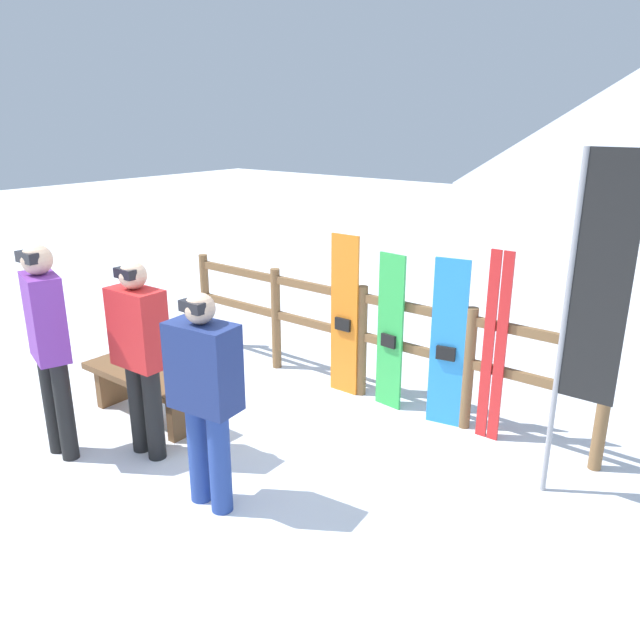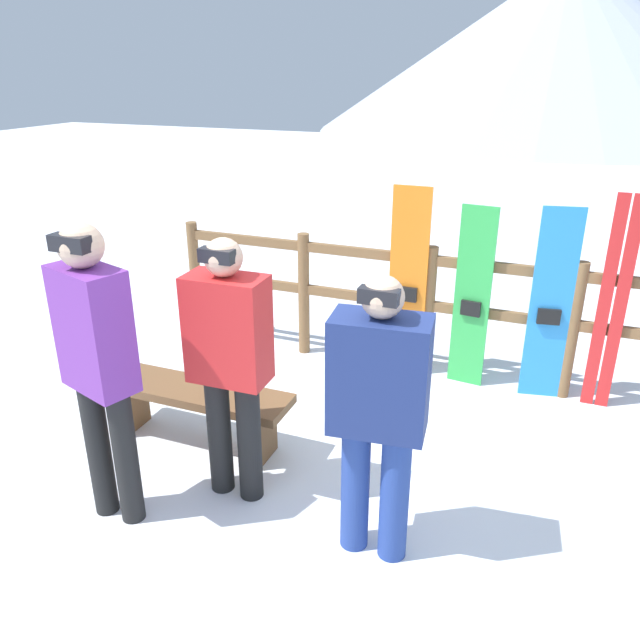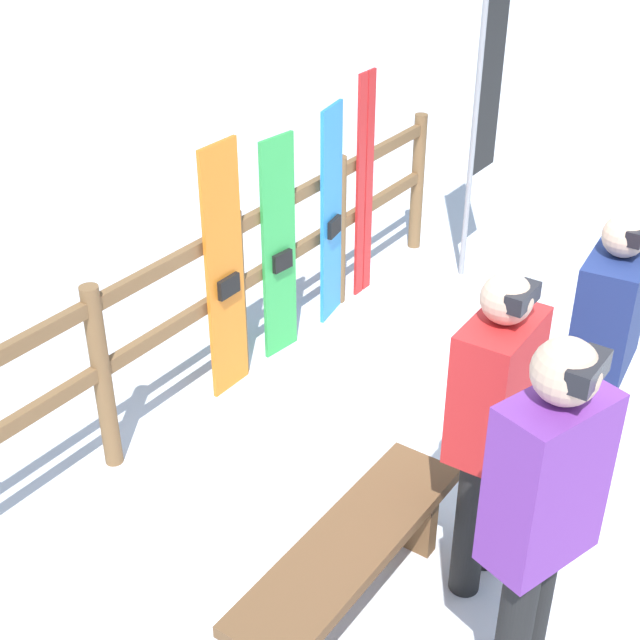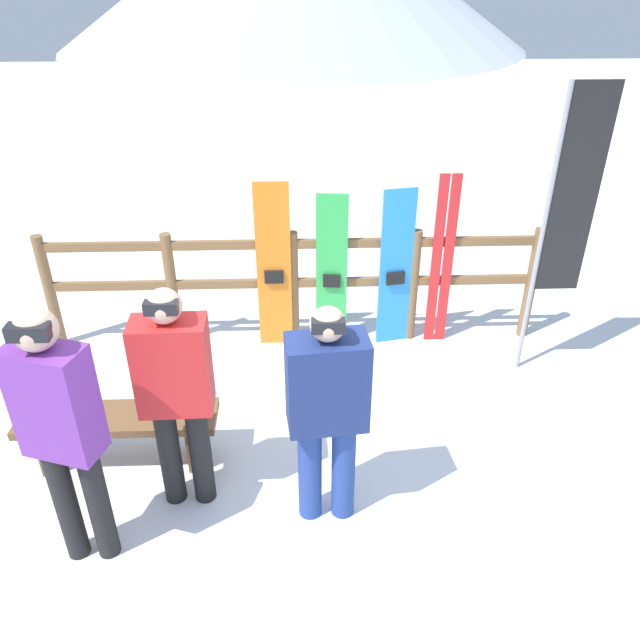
# 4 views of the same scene
# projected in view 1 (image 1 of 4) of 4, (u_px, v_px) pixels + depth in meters

# --- Properties ---
(ground_plane) EXTENTS (40.00, 40.00, 0.00)m
(ground_plane) POSITION_uv_depth(u_px,v_px,m) (224.00, 475.00, 4.81)
(ground_plane) COLOR white
(fence) EXTENTS (4.55, 0.10, 1.11)m
(fence) POSITION_uv_depth(u_px,v_px,m) (362.00, 332.00, 5.99)
(fence) COLOR brown
(fence) RESTS_ON ground
(bench) EXTENTS (1.39, 0.36, 0.43)m
(bench) POSITION_uv_depth(u_px,v_px,m) (144.00, 386.00, 5.59)
(bench) COLOR brown
(bench) RESTS_ON ground
(person_red) EXTENTS (0.45, 0.26, 1.61)m
(person_red) POSITION_uv_depth(u_px,v_px,m) (140.00, 348.00, 4.82)
(person_red) COLOR black
(person_red) RESTS_ON ground
(person_purple) EXTENTS (0.47, 0.35, 1.74)m
(person_purple) POSITION_uv_depth(u_px,v_px,m) (48.00, 337.00, 4.78)
(person_purple) COLOR black
(person_purple) RESTS_ON ground
(person_navy) EXTENTS (0.50, 0.31, 1.56)m
(person_navy) POSITION_uv_depth(u_px,v_px,m) (205.00, 390.00, 4.17)
(person_navy) COLOR navy
(person_navy) RESTS_ON ground
(snowboard_orange) EXTENTS (0.31, 0.05, 1.59)m
(snowboard_orange) POSITION_uv_depth(u_px,v_px,m) (344.00, 316.00, 6.00)
(snowboard_orange) COLOR orange
(snowboard_orange) RESTS_ON ground
(snowboard_green) EXTENTS (0.28, 0.08, 1.47)m
(snowboard_green) POSITION_uv_depth(u_px,v_px,m) (390.00, 333.00, 5.72)
(snowboard_green) COLOR green
(snowboard_green) RESTS_ON ground
(snowboard_blue) EXTENTS (0.30, 0.10, 1.51)m
(snowboard_blue) POSITION_uv_depth(u_px,v_px,m) (448.00, 345.00, 5.37)
(snowboard_blue) COLOR #288CE0
(snowboard_blue) RESTS_ON ground
(ski_pair_red) EXTENTS (0.19, 0.02, 1.64)m
(ski_pair_red) POSITION_uv_depth(u_px,v_px,m) (494.00, 348.00, 5.11)
(ski_pair_red) COLOR red
(ski_pair_red) RESTS_ON ground
(rental_flag) EXTENTS (0.40, 0.04, 2.46)m
(rental_flag) POSITION_uv_depth(u_px,v_px,m) (588.00, 301.00, 4.07)
(rental_flag) COLOR #99999E
(rental_flag) RESTS_ON ground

